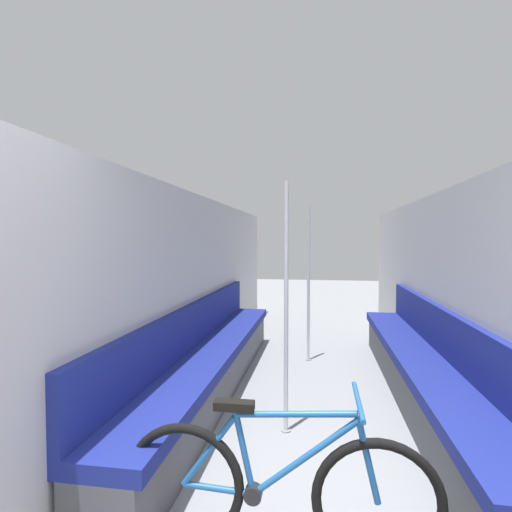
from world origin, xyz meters
The scene contains 7 objects.
wall_left centered at (-1.29, 2.93, 1.03)m, with size 0.10×9.07×2.06m, color #B2B2B7.
wall_right centered at (1.29, 2.93, 1.03)m, with size 0.10×9.07×2.06m, color #B2B2B7.
bench_seat_row_left centered at (-1.02, 3.06, 0.31)m, with size 0.49×4.38×0.93m.
bench_seat_row_right centered at (1.02, 3.06, 0.31)m, with size 0.49×4.38×0.93m.
bicycle centered at (-0.15, 1.09, 0.34)m, with size 1.59×0.46×0.82m.
grab_pole_near centered at (-0.21, 2.38, 0.99)m, with size 0.08×0.08×2.04m.
grab_pole_far centered at (-0.08, 4.36, 0.99)m, with size 0.08×0.08×2.04m.
Camera 1 is at (0.05, -0.82, 1.56)m, focal length 28.00 mm.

